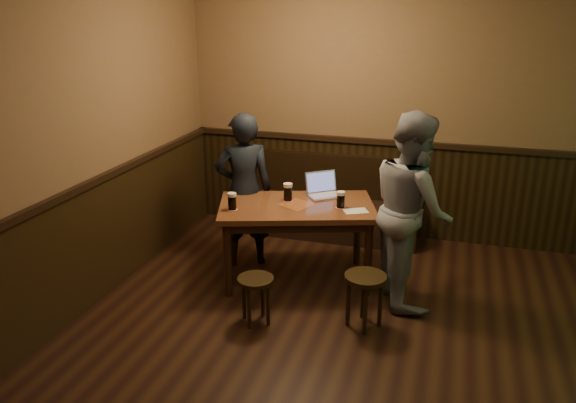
{
  "coord_description": "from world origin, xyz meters",
  "views": [
    {
      "loc": [
        0.58,
        -3.39,
        2.62
      ],
      "look_at": [
        -0.87,
        1.42,
        0.85
      ],
      "focal_mm": 35.0,
      "sensor_mm": 36.0,
      "label": 1
    }
  ],
  "objects_px": {
    "pint_left": "(232,201)",
    "stool_right": "(365,286)",
    "pub_table": "(297,215)",
    "pint_mid": "(288,192)",
    "person_suit": "(244,190)",
    "person_grey": "(412,209)",
    "laptop": "(323,190)",
    "bench": "(325,209)",
    "pint_right": "(341,200)",
    "stool_left": "(256,287)"
  },
  "relations": [
    {
      "from": "pint_left",
      "to": "stool_right",
      "type": "bearing_deg",
      "value": -15.4
    },
    {
      "from": "pub_table",
      "to": "stool_right",
      "type": "relative_size",
      "value": 3.48
    },
    {
      "from": "pint_left",
      "to": "pint_mid",
      "type": "relative_size",
      "value": 0.93
    },
    {
      "from": "pint_left",
      "to": "pint_mid",
      "type": "height_order",
      "value": "pint_mid"
    },
    {
      "from": "person_suit",
      "to": "person_grey",
      "type": "height_order",
      "value": "person_grey"
    },
    {
      "from": "pint_mid",
      "to": "laptop",
      "type": "distance_m",
      "value": 0.4
    },
    {
      "from": "person_grey",
      "to": "bench",
      "type": "bearing_deg",
      "value": 18.47
    },
    {
      "from": "pint_left",
      "to": "laptop",
      "type": "bearing_deg",
      "value": 42.7
    },
    {
      "from": "stool_right",
      "to": "pint_right",
      "type": "relative_size",
      "value": 2.95
    },
    {
      "from": "pint_right",
      "to": "pint_mid",
      "type": "bearing_deg",
      "value": 174.67
    },
    {
      "from": "stool_left",
      "to": "pint_right",
      "type": "bearing_deg",
      "value": 60.01
    },
    {
      "from": "laptop",
      "to": "pint_left",
      "type": "bearing_deg",
      "value": -174.68
    },
    {
      "from": "pint_mid",
      "to": "person_suit",
      "type": "xyz_separation_m",
      "value": [
        -0.52,
        0.14,
        -0.07
      ]
    },
    {
      "from": "stool_left",
      "to": "pint_mid",
      "type": "height_order",
      "value": "pint_mid"
    },
    {
      "from": "stool_left",
      "to": "person_grey",
      "type": "height_order",
      "value": "person_grey"
    },
    {
      "from": "person_grey",
      "to": "laptop",
      "type": "bearing_deg",
      "value": 44.13
    },
    {
      "from": "laptop",
      "to": "person_suit",
      "type": "bearing_deg",
      "value": 151.25
    },
    {
      "from": "bench",
      "to": "pint_mid",
      "type": "xyz_separation_m",
      "value": [
        -0.11,
        -1.15,
        0.57
      ]
    },
    {
      "from": "pint_mid",
      "to": "person_suit",
      "type": "bearing_deg",
      "value": 164.48
    },
    {
      "from": "stool_left",
      "to": "person_grey",
      "type": "relative_size",
      "value": 0.24
    },
    {
      "from": "pub_table",
      "to": "pint_right",
      "type": "relative_size",
      "value": 10.26
    },
    {
      "from": "bench",
      "to": "pub_table",
      "type": "bearing_deg",
      "value": -90.0
    },
    {
      "from": "laptop",
      "to": "person_suit",
      "type": "xyz_separation_m",
      "value": [
        -0.81,
        -0.12,
        -0.05
      ]
    },
    {
      "from": "pint_right",
      "to": "person_grey",
      "type": "xyz_separation_m",
      "value": [
        0.67,
        -0.09,
        0.01
      ]
    },
    {
      "from": "stool_left",
      "to": "person_grey",
      "type": "bearing_deg",
      "value": 34.66
    },
    {
      "from": "laptop",
      "to": "person_grey",
      "type": "height_order",
      "value": "person_grey"
    },
    {
      "from": "bench",
      "to": "pint_left",
      "type": "height_order",
      "value": "pint_left"
    },
    {
      "from": "stool_left",
      "to": "person_grey",
      "type": "xyz_separation_m",
      "value": [
        1.2,
        0.83,
        0.55
      ]
    },
    {
      "from": "person_suit",
      "to": "stool_left",
      "type": "bearing_deg",
      "value": 89.72
    },
    {
      "from": "bench",
      "to": "person_suit",
      "type": "distance_m",
      "value": 1.29
    },
    {
      "from": "stool_right",
      "to": "person_grey",
      "type": "distance_m",
      "value": 0.85
    },
    {
      "from": "stool_right",
      "to": "person_grey",
      "type": "xyz_separation_m",
      "value": [
        0.3,
        0.62,
        0.5
      ]
    },
    {
      "from": "stool_right",
      "to": "bench",
      "type": "bearing_deg",
      "value": 112.59
    },
    {
      "from": "pint_left",
      "to": "person_suit",
      "type": "xyz_separation_m",
      "value": [
        -0.09,
        0.54,
        -0.07
      ]
    },
    {
      "from": "pint_left",
      "to": "pub_table",
      "type": "bearing_deg",
      "value": 30.1
    },
    {
      "from": "stool_right",
      "to": "person_suit",
      "type": "bearing_deg",
      "value": 147.53
    },
    {
      "from": "pub_table",
      "to": "laptop",
      "type": "distance_m",
      "value": 0.43
    },
    {
      "from": "pint_mid",
      "to": "pint_right",
      "type": "relative_size",
      "value": 1.1
    },
    {
      "from": "pint_right",
      "to": "laptop",
      "type": "bearing_deg",
      "value": 127.65
    },
    {
      "from": "stool_left",
      "to": "pint_left",
      "type": "xyz_separation_m",
      "value": [
        -0.43,
        0.57,
        0.54
      ]
    },
    {
      "from": "pint_mid",
      "to": "person_grey",
      "type": "bearing_deg",
      "value": -6.68
    },
    {
      "from": "stool_left",
      "to": "bench",
      "type": "bearing_deg",
      "value": 87.06
    },
    {
      "from": "stool_right",
      "to": "person_suit",
      "type": "xyz_separation_m",
      "value": [
        -1.43,
        0.91,
        0.43
      ]
    },
    {
      "from": "stool_left",
      "to": "person_suit",
      "type": "bearing_deg",
      "value": 115.13
    },
    {
      "from": "pub_table",
      "to": "person_grey",
      "type": "bearing_deg",
      "value": -21.27
    },
    {
      "from": "pint_right",
      "to": "bench",
      "type": "bearing_deg",
      "value": 109.45
    },
    {
      "from": "person_suit",
      "to": "stool_right",
      "type": "bearing_deg",
      "value": 122.11
    },
    {
      "from": "stool_left",
      "to": "pint_left",
      "type": "bearing_deg",
      "value": 126.92
    },
    {
      "from": "bench",
      "to": "pint_right",
      "type": "xyz_separation_m",
      "value": [
        0.42,
        -1.2,
        0.56
      ]
    },
    {
      "from": "pint_right",
      "to": "person_suit",
      "type": "height_order",
      "value": "person_suit"
    }
  ]
}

